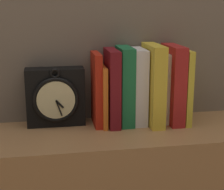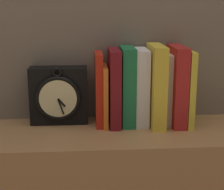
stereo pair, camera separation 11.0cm
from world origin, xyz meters
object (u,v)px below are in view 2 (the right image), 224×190
Objects in this scene: book_slot2_maroon at (114,88)px; book_slot1_orange at (105,95)px; book_slot6_white at (166,88)px; book_slot8_yellow at (187,87)px; book_slot3_green at (127,86)px; clock at (59,96)px; book_slot4_white at (141,87)px; book_slot0_red at (99,89)px; book_slot5_yellow at (156,86)px; book_slot7_red at (177,86)px.

book_slot1_orange is at bearing 172.66° from book_slot2_maroon.
book_slot8_yellow is at bearing -14.61° from book_slot6_white.
book_slot2_maroon is 0.98× the size of book_slot3_green.
clock is 0.34m from book_slot6_white.
book_slot2_maroon is (0.03, -0.00, 0.02)m from book_slot1_orange.
clock is at bearing 170.31° from book_slot1_orange.
book_slot4_white is at bearing 174.80° from book_slot8_yellow.
book_slot0_red is at bearing 176.81° from book_slot8_yellow.
book_slot6_white is 0.07m from book_slot8_yellow.
book_slot8_yellow is at bearing -4.94° from clock.
book_slot2_maroon reaches higher than book_slot0_red.
book_slot3_green is 0.04m from book_slot4_white.
book_slot2_maroon is at bearing -10.86° from book_slot0_red.
book_slot5_yellow is at bearing -149.39° from book_slot6_white.
book_slot1_orange is at bearing 174.79° from book_slot5_yellow.
book_slot2_maroon is at bearing 178.43° from book_slot8_yellow.
book_slot0_red is 0.96× the size of book_slot2_maroon.
book_slot0_red is at bearing 177.37° from book_slot3_green.
book_slot7_red is (0.03, -0.02, 0.01)m from book_slot6_white.
book_slot7_red is (0.22, -0.01, 0.03)m from book_slot1_orange.
book_slot7_red is (0.11, -0.01, 0.00)m from book_slot4_white.
book_slot8_yellow is (0.10, 0.00, -0.01)m from book_slot5_yellow.
book_slot4_white is (0.26, -0.02, 0.03)m from clock.
book_slot8_yellow is at bearing -3.46° from book_slot3_green.
book_slot5_yellow is 0.07m from book_slot7_red.
book_slot7_red is at bearing -27.67° from book_slot6_white.
book_slot2_maroon is at bearing -9.30° from clock.
book_slot5_yellow reaches higher than book_slot0_red.
clock is 0.77× the size of book_slot3_green.
book_slot2_maroon is at bearing -173.17° from book_slot3_green.
book_slot5_yellow is at bearing -7.36° from clock.
book_slot5_yellow is at bearing -6.39° from book_slot0_red.
book_slot6_white is at bearing 165.39° from book_slot8_yellow.
book_slot0_red is 0.93× the size of book_slot3_green.
clock is at bearing 176.91° from book_slot6_white.
clock is at bearing 170.70° from book_slot2_maroon.
book_slot7_red is at bearing 179.55° from book_slot8_yellow.
book_slot1_orange is 0.16m from book_slot5_yellow.
book_slot3_green is at bearing -177.56° from book_slot6_white.
book_slot4_white is 0.14m from book_slot8_yellow.
clock is 0.99× the size of book_slot1_orange.
book_slot0_red is at bearing 173.61° from book_slot5_yellow.
book_slot8_yellow is at bearing -1.57° from book_slot2_maroon.
book_slot7_red is at bearing -5.33° from clock.
book_slot4_white reaches higher than book_slot0_red.
book_slot6_white is 0.90× the size of book_slot7_red.
book_slot5_yellow reaches higher than book_slot2_maroon.
book_slot3_green is 0.99× the size of book_slot7_red.
book_slot5_yellow is 0.10m from book_slot8_yellow.
book_slot3_green is at bearing -6.21° from clock.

